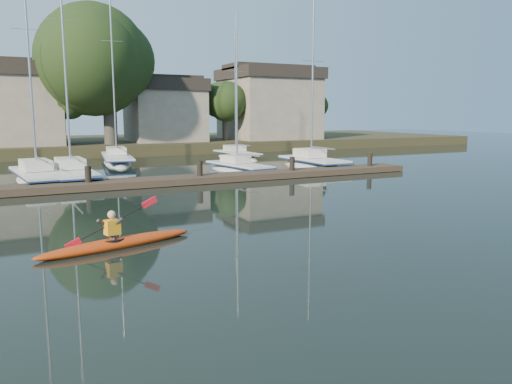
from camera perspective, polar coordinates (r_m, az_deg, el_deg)
name	(u,v)px	position (r m, az deg, el deg)	size (l,w,h in m)	color
ground	(269,249)	(14.45, 1.48, -6.48)	(160.00, 160.00, 0.00)	black
kayak	(117,241)	(15.07, -15.58, -5.42)	(4.84, 1.89, 1.55)	#B4370D
dock	(147,182)	(27.34, -12.34, 1.13)	(34.00, 2.00, 1.80)	#443327
sailboat_1	(39,186)	(30.61, -23.60, 0.65)	(3.18, 8.99, 14.39)	silver
sailboat_2	(72,183)	(30.90, -20.24, 0.93)	(2.47, 9.40, 15.45)	silver
sailboat_3	(239,174)	(33.27, -1.98, 2.07)	(2.87, 7.25, 11.38)	silver
sailboat_4	(313,170)	(36.00, 6.49, 2.48)	(2.37, 7.68, 13.02)	silver
sailboat_6	(117,165)	(40.51, -15.57, 2.97)	(3.30, 10.15, 15.85)	silver
sailboat_7	(237,160)	(43.17, -2.21, 3.66)	(2.20, 7.32, 11.69)	silver
shore	(97,119)	(53.22, -17.75, 7.92)	(90.00, 25.25, 12.75)	#32381C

